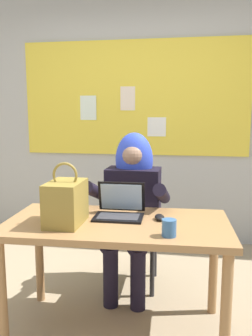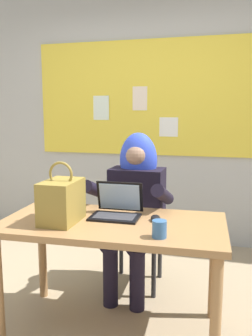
% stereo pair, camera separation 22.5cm
% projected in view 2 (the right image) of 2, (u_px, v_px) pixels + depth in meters
% --- Properties ---
extents(ground_plane, '(24.00, 24.00, 0.00)m').
position_uv_depth(ground_plane, '(86.00, 335.00, 2.25)').
color(ground_plane, tan).
extents(wall_back_bulletin, '(6.64, 1.93, 2.70)m').
position_uv_depth(wall_back_bulletin, '(147.00, 116.00, 3.80)').
color(wall_back_bulletin, '#B2B2AD').
rests_on(wall_back_bulletin, ground).
extents(desk_main, '(1.41, 0.76, 0.73)m').
position_uv_depth(desk_main, '(113.00, 236.00, 2.21)').
color(desk_main, '#A37547').
rests_on(desk_main, ground).
extents(chair_at_desk, '(0.43, 0.43, 0.90)m').
position_uv_depth(chair_at_desk, '(138.00, 223.00, 2.91)').
color(chair_at_desk, '#2D3347').
rests_on(chair_at_desk, ground).
extents(person_costumed, '(0.60, 0.61, 1.25)m').
position_uv_depth(person_costumed, '(135.00, 199.00, 2.75)').
color(person_costumed, black).
rests_on(person_costumed, ground).
extents(laptop, '(0.32, 0.26, 0.22)m').
position_uv_depth(laptop, '(117.00, 209.00, 2.29)').
color(laptop, black).
rests_on(laptop, desk_main).
extents(computer_mouse, '(0.08, 0.11, 0.03)m').
position_uv_depth(computer_mouse, '(156.00, 218.00, 2.20)').
color(computer_mouse, black).
rests_on(computer_mouse, desk_main).
extents(handbag, '(0.20, 0.30, 0.38)m').
position_uv_depth(handbag, '(62.00, 201.00, 2.16)').
color(handbag, olive).
rests_on(handbag, desk_main).
extents(coffee_mug, '(0.08, 0.08, 0.09)m').
position_uv_depth(coffee_mug, '(159.00, 229.00, 1.90)').
color(coffee_mug, '#336099').
rests_on(coffee_mug, desk_main).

